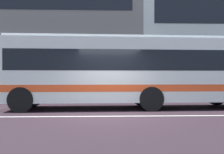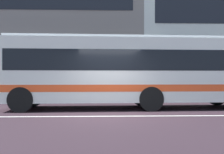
% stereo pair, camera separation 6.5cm
% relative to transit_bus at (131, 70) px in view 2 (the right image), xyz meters
% --- Properties ---
extents(ground_plane, '(160.00, 160.00, 0.00)m').
position_rel_transit_bus_xyz_m(ground_plane, '(-0.95, -2.44, -1.72)').
color(ground_plane, '#2F2128').
extents(lane_centre_line, '(60.00, 0.16, 0.01)m').
position_rel_transit_bus_xyz_m(lane_centre_line, '(-0.95, -2.44, -1.72)').
color(lane_centre_line, silver).
rests_on(lane_centre_line, ground_plane).
extents(apartment_block_left, '(21.57, 8.47, 13.64)m').
position_rel_transit_bus_xyz_m(apartment_block_left, '(-8.81, 12.91, 5.10)').
color(apartment_block_left, gray).
rests_on(apartment_block_left, ground_plane).
extents(transit_bus, '(11.10, 2.91, 3.13)m').
position_rel_transit_bus_xyz_m(transit_bus, '(0.00, 0.00, 0.00)').
color(transit_bus, silver).
rests_on(transit_bus, ground_plane).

